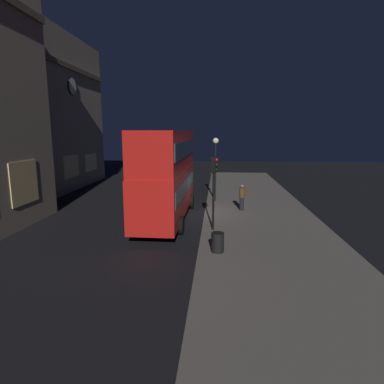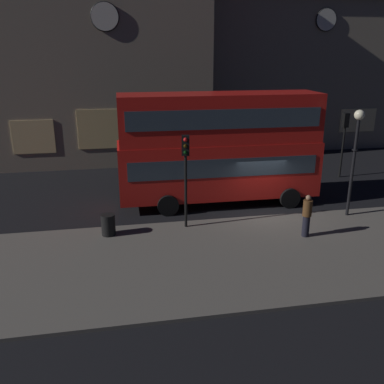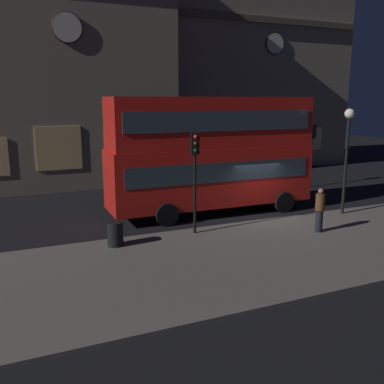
% 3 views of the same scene
% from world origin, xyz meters
% --- Properties ---
extents(ground_plane, '(80.00, 80.00, 0.00)m').
position_xyz_m(ground_plane, '(0.00, 0.00, 0.00)').
color(ground_plane, black).
extents(sidewalk_slab, '(44.00, 7.26, 0.12)m').
position_xyz_m(sidewalk_slab, '(0.00, -4.19, 0.06)').
color(sidewalk_slab, '#5B564F').
rests_on(sidewalk_slab, ground).
extents(building_with_clock, '(15.29, 9.38, 14.67)m').
position_xyz_m(building_with_clock, '(-7.92, 14.34, 7.34)').
color(building_with_clock, gray).
rests_on(building_with_clock, ground).
extents(building_plain_facade, '(17.63, 8.36, 14.33)m').
position_xyz_m(building_plain_facade, '(7.37, 16.21, 7.17)').
color(building_plain_facade, gray).
rests_on(building_plain_facade, ground).
extents(double_decker_bus, '(10.15, 2.86, 5.60)m').
position_xyz_m(double_decker_bus, '(-1.81, 1.77, 3.10)').
color(double_decker_bus, red).
rests_on(double_decker_bus, ground).
extents(traffic_light_near_kerb, '(0.37, 0.39, 4.09)m').
position_xyz_m(traffic_light_near_kerb, '(-4.01, -1.20, 3.06)').
color(traffic_light_near_kerb, black).
rests_on(traffic_light_near_kerb, sidewalk_slab).
extents(traffic_light_far_side, '(0.32, 0.36, 3.98)m').
position_xyz_m(traffic_light_far_side, '(6.83, 5.05, 2.86)').
color(traffic_light_far_side, black).
rests_on(traffic_light_far_side, ground).
extents(street_lamp, '(0.46, 0.46, 4.95)m').
position_xyz_m(street_lamp, '(3.75, -1.21, 3.64)').
color(street_lamp, black).
rests_on(street_lamp, sidewalk_slab).
extents(pedestrian, '(0.38, 0.38, 1.82)m').
position_xyz_m(pedestrian, '(0.75, -3.10, 1.06)').
color(pedestrian, black).
rests_on(pedestrian, sidewalk_slab).
extents(litter_bin, '(0.59, 0.59, 0.91)m').
position_xyz_m(litter_bin, '(-7.37, -1.45, 0.57)').
color(litter_bin, black).
rests_on(litter_bin, sidewalk_slab).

